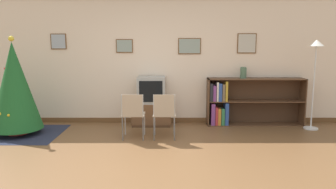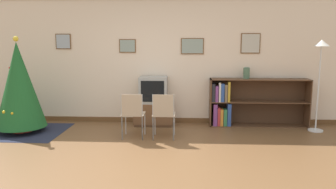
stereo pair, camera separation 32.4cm
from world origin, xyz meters
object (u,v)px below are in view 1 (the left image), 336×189
television (151,90)px  standing_lamp (315,61)px  vase (243,73)px  tv_console (151,114)px  folding_chair_right (164,113)px  folding_chair_left (133,113)px  bookshelf (239,102)px  christmas_tree (14,86)px

television → standing_lamp: standing_lamp is taller
television → vase: bearing=2.2°
tv_console → television: size_ratio=1.41×
folding_chair_right → folding_chair_left: bearing=180.0°
folding_chair_left → tv_console: bearing=74.4°
folding_chair_left → standing_lamp: 3.65m
tv_console → folding_chair_right: folding_chair_right is taller
bookshelf → folding_chair_right: bearing=-146.1°
folding_chair_right → bookshelf: 1.88m
folding_chair_left → bookshelf: 2.35m
vase → standing_lamp: (1.30, -0.37, 0.25)m
folding_chair_left → vase: (2.17, 1.06, 0.62)m
christmas_tree → vase: 4.45m
television → standing_lamp: size_ratio=0.32×
christmas_tree → television: size_ratio=3.20×
bookshelf → vase: vase is taller
bookshelf → vase: 0.63m
television → folding_chair_right: bearing=-74.4°
bookshelf → folding_chair_left: bearing=-153.6°
folding_chair_right → tv_console: bearing=105.6°
television → bookshelf: size_ratio=0.29×
folding_chair_left → folding_chair_right: 0.55m
folding_chair_left → standing_lamp: standing_lamp is taller
folding_chair_left → bookshelf: size_ratio=0.41×
tv_console → folding_chair_left: bearing=-105.6°
christmas_tree → television: christmas_tree is taller
tv_console → bookshelf: bearing=1.8°
tv_console → folding_chair_right: (0.28, -0.99, 0.24)m
television → folding_chair_right: 1.06m
christmas_tree → bookshelf: (4.32, 0.73, -0.44)m
folding_chair_right → television: bearing=105.6°
folding_chair_left → folding_chair_right: bearing=0.0°
folding_chair_left → christmas_tree: bearing=171.9°
television → folding_chair_left: size_ratio=0.69×
tv_console → folding_chair_left: 1.05m
folding_chair_left → folding_chair_right: (0.55, 0.00, 0.00)m
christmas_tree → tv_console: (2.49, 0.68, -0.67)m
tv_console → television: bearing=-90.0°
christmas_tree → bookshelf: size_ratio=0.91×
television → folding_chair_right: television is taller
tv_console → vase: vase is taller
television → bookshelf: 1.85m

